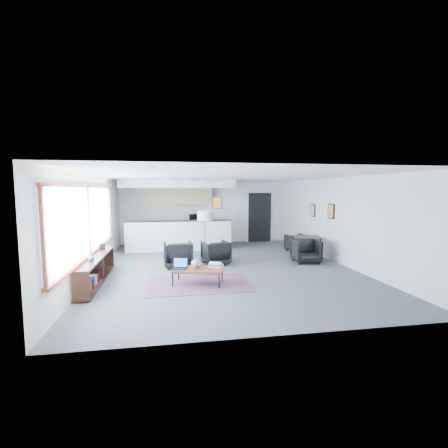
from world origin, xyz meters
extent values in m
cube|color=#4C4C4E|center=(0.00, 0.00, -0.01)|extent=(7.00, 9.00, 0.01)
cube|color=white|center=(0.00, 0.00, 2.60)|extent=(7.00, 9.00, 0.01)
cube|color=silver|center=(0.00, 4.50, 1.30)|extent=(7.00, 0.01, 2.60)
cube|color=silver|center=(0.00, -4.50, 1.30)|extent=(7.00, 0.01, 2.60)
cube|color=silver|center=(-3.50, 0.00, 1.30)|extent=(0.01, 9.00, 2.60)
cube|color=silver|center=(3.50, 0.00, 1.30)|extent=(0.01, 9.00, 2.60)
cube|color=#8CBFFF|center=(-3.47, -0.90, 1.50)|extent=(0.02, 5.80, 1.55)
cube|color=maroon|center=(-3.44, -0.90, 0.70)|extent=(0.10, 5.95, 0.06)
cube|color=maroon|center=(-3.45, -0.90, 2.30)|extent=(0.06, 5.95, 0.06)
cube|color=maroon|center=(-3.45, -3.80, 1.50)|extent=(0.06, 0.06, 1.60)
cube|color=maroon|center=(-3.45, -0.90, 1.50)|extent=(0.06, 0.06, 1.60)
cube|color=maroon|center=(-3.45, 2.00, 1.50)|extent=(0.06, 0.06, 1.60)
cube|color=black|center=(-3.30, -1.00, 0.62)|extent=(0.35, 3.00, 0.05)
cube|color=black|center=(-3.30, -1.00, 0.05)|extent=(0.35, 3.00, 0.05)
cube|color=black|center=(-3.30, -2.45, 0.33)|extent=(0.33, 0.04, 0.55)
cube|color=black|center=(-3.30, -1.00, 0.33)|extent=(0.33, 0.04, 0.55)
cube|color=black|center=(-3.30, 0.45, 0.33)|extent=(0.33, 0.04, 0.55)
cube|color=#3359A5|center=(-3.30, -2.30, 0.17)|extent=(0.18, 0.04, 0.20)
cube|color=silver|center=(-3.30, -2.13, 0.18)|extent=(0.18, 0.04, 0.22)
cube|color=maroon|center=(-3.30, -1.96, 0.20)|extent=(0.18, 0.04, 0.24)
cube|color=black|center=(-3.30, -1.79, 0.17)|extent=(0.18, 0.04, 0.20)
cube|color=#3359A5|center=(-3.30, -1.62, 0.18)|extent=(0.18, 0.04, 0.22)
cube|color=silver|center=(-3.30, -1.45, 0.20)|extent=(0.18, 0.04, 0.24)
cube|color=maroon|center=(-3.30, -1.28, 0.17)|extent=(0.18, 0.04, 0.20)
cube|color=black|center=(-3.30, -1.11, 0.18)|extent=(0.18, 0.04, 0.22)
cube|color=#3359A5|center=(-3.30, -0.94, 0.20)|extent=(0.18, 0.03, 0.24)
cube|color=silver|center=(-3.30, -0.77, 0.17)|extent=(0.18, 0.03, 0.20)
cube|color=maroon|center=(-3.30, -0.60, 0.18)|extent=(0.18, 0.03, 0.22)
cube|color=black|center=(-3.30, -0.43, 0.20)|extent=(0.18, 0.04, 0.24)
cube|color=black|center=(-3.30, -0.20, 0.73)|extent=(0.14, 0.02, 0.18)
sphere|color=#264C99|center=(-3.28, -1.60, 0.71)|extent=(0.14, 0.14, 0.14)
cube|color=white|center=(-1.20, 2.70, 0.55)|extent=(3.80, 0.25, 1.10)
cube|color=black|center=(-1.20, 2.70, 1.11)|extent=(3.85, 0.32, 0.04)
cube|color=white|center=(-1.20, 4.15, 0.45)|extent=(3.80, 0.60, 0.90)
cube|color=#2D2D2D|center=(-1.20, 4.15, 0.91)|extent=(3.82, 0.62, 0.04)
cube|color=tan|center=(-1.20, 4.30, 1.95)|extent=(2.80, 0.35, 0.70)
cube|color=white|center=(-1.20, 3.60, 2.45)|extent=(4.20, 1.80, 0.30)
cube|color=black|center=(0.20, 2.71, 1.75)|extent=(0.35, 0.03, 0.45)
cube|color=orange|center=(0.20, 2.69, 1.75)|extent=(0.30, 0.01, 0.40)
cube|color=black|center=(2.30, 4.42, 1.05)|extent=(1.00, 0.12, 2.10)
cube|color=white|center=(1.78, 4.43, 1.05)|extent=(0.06, 0.10, 2.10)
cube|color=white|center=(2.82, 4.43, 1.05)|extent=(0.06, 0.10, 2.10)
cube|color=white|center=(2.30, 4.43, 2.12)|extent=(1.10, 0.10, 0.06)
cube|color=silver|center=(-0.60, 2.20, 2.56)|extent=(1.60, 0.04, 0.04)
cylinder|color=silver|center=(-1.25, 2.20, 2.48)|extent=(0.07, 0.07, 0.09)
cylinder|color=silver|center=(-0.80, 2.20, 2.48)|extent=(0.07, 0.07, 0.09)
cylinder|color=silver|center=(-0.35, 2.20, 2.48)|extent=(0.07, 0.07, 0.09)
cylinder|color=silver|center=(0.10, 2.20, 2.48)|extent=(0.07, 0.07, 0.09)
cube|color=black|center=(3.47, 0.40, 1.55)|extent=(0.03, 0.38, 0.48)
cube|color=orange|center=(3.46, 0.40, 1.55)|extent=(0.00, 0.32, 0.42)
cube|color=black|center=(3.47, 1.70, 1.50)|extent=(0.03, 0.34, 0.44)
cube|color=#859FC5|center=(3.46, 1.70, 1.50)|extent=(0.00, 0.28, 0.38)
cube|color=#542F41|center=(-0.91, -1.58, 0.01)|extent=(2.40, 1.65, 0.01)
cube|color=maroon|center=(-0.91, -1.58, 0.36)|extent=(1.30, 0.93, 0.04)
cube|color=black|center=(-1.51, -1.69, 0.17)|extent=(0.03, 0.03, 0.34)
cube|color=black|center=(-1.35, -1.17, 0.17)|extent=(0.03, 0.03, 0.34)
cube|color=black|center=(-0.47, -1.99, 0.17)|extent=(0.03, 0.03, 0.34)
cube|color=black|center=(-0.32, -1.47, 0.17)|extent=(0.03, 0.03, 0.34)
cube|color=black|center=(-0.99, -1.84, 0.33)|extent=(1.08, 0.34, 0.03)
cube|color=black|center=(-0.84, -1.32, 0.33)|extent=(1.08, 0.34, 0.03)
cube|color=black|center=(-1.34, -1.57, 0.39)|extent=(0.39, 0.32, 0.02)
cube|color=black|center=(-1.31, -1.45, 0.51)|extent=(0.34, 0.15, 0.22)
cube|color=blue|center=(-1.31, -1.46, 0.51)|extent=(0.31, 0.12, 0.19)
sphere|color=gray|center=(-0.96, -1.61, 0.50)|extent=(0.24, 0.24, 0.24)
cube|color=silver|center=(-0.48, -1.48, 0.40)|extent=(0.41, 0.37, 0.04)
cube|color=#3359A5|center=(-0.48, -1.48, 0.44)|extent=(0.37, 0.33, 0.03)
cube|color=silver|center=(-0.50, -1.50, 0.47)|extent=(0.34, 0.31, 0.03)
cube|color=#E5590C|center=(-0.74, -1.81, 0.39)|extent=(0.14, 0.14, 0.01)
imported|color=black|center=(-1.32, 0.26, 0.41)|extent=(0.83, 0.78, 0.81)
imported|color=black|center=(-0.19, 0.48, 0.38)|extent=(0.87, 0.83, 0.77)
cylinder|color=black|center=(-0.47, 0.86, 0.01)|extent=(0.32, 0.32, 0.03)
cylinder|color=black|center=(-0.47, 0.86, 0.69)|extent=(0.03, 0.03, 1.33)
cylinder|color=beige|center=(-0.47, 0.86, 1.43)|extent=(0.53, 0.53, 0.30)
cube|color=black|center=(2.89, 0.85, 0.68)|extent=(1.02, 1.02, 0.04)
cylinder|color=black|center=(2.44, 0.60, 0.33)|extent=(0.05, 0.05, 0.66)
cylinder|color=black|center=(2.64, 1.31, 0.33)|extent=(0.05, 0.05, 0.66)
cylinder|color=black|center=(3.15, 0.40, 0.33)|extent=(0.05, 0.05, 0.66)
cylinder|color=black|center=(3.34, 1.11, 0.33)|extent=(0.05, 0.05, 0.66)
imported|color=black|center=(2.57, 0.17, 0.34)|extent=(0.69, 0.65, 0.67)
imported|color=black|center=(3.00, 1.92, 0.30)|extent=(0.70, 0.68, 0.59)
imported|color=black|center=(-0.44, 4.15, 1.12)|extent=(0.57, 0.33, 0.38)
camera|label=1|loc=(-1.58, -9.04, 2.22)|focal=26.00mm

